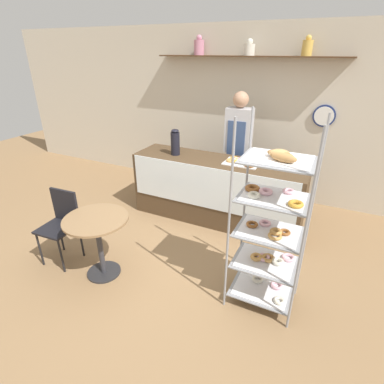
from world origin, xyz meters
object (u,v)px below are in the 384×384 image
cafe_chair (62,219)px  donut_tray_counter (240,162)px  coffee_carafe (175,142)px  person_worker (238,146)px  pastry_rack (270,227)px  cafe_table (98,233)px

cafe_chair → donut_tray_counter: size_ratio=1.88×
cafe_chair → coffee_carafe: bearing=65.1°
cafe_chair → person_worker: bearing=54.4°
pastry_rack → cafe_chair: 2.36m
person_worker → pastry_rack: bearing=-63.5°
coffee_carafe → donut_tray_counter: coffee_carafe is taller
pastry_rack → coffee_carafe: bearing=142.9°
pastry_rack → cafe_table: 1.79m
pastry_rack → cafe_chair: (-2.31, -0.35, -0.34)m
cafe_chair → coffee_carafe: coffee_carafe is taller
pastry_rack → donut_tray_counter: pastry_rack is taller
cafe_table → cafe_chair: (-0.59, 0.05, -0.01)m
person_worker → cafe_table: bearing=-109.4°
person_worker → cafe_table: (-0.79, -2.25, -0.45)m
cafe_table → cafe_chair: cafe_chair is taller
donut_tray_counter → pastry_rack: bearing=-61.5°
pastry_rack → cafe_table: (-1.72, -0.40, -0.33)m
cafe_table → coffee_carafe: 1.76m
person_worker → donut_tray_counter: bearing=-68.7°
cafe_table → person_worker: bearing=70.6°
pastry_rack → donut_tray_counter: (-0.72, 1.32, 0.08)m
pastry_rack → coffee_carafe: 2.12m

